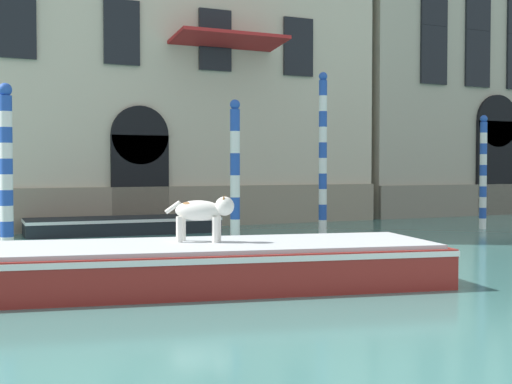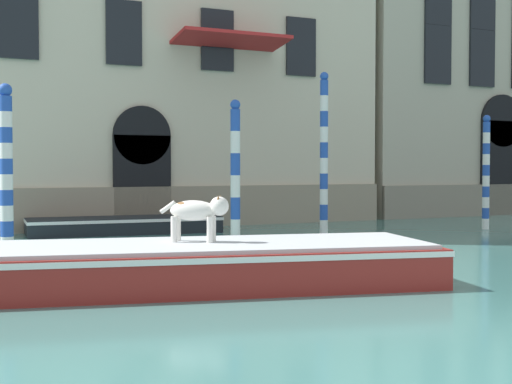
{
  "view_description": "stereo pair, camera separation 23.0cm",
  "coord_description": "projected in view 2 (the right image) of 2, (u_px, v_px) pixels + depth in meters",
  "views": [
    {
      "loc": [
        -6.66,
        -3.57,
        1.8
      ],
      "look_at": [
        0.53,
        11.36,
        1.2
      ],
      "focal_mm": 50.0,
      "sensor_mm": 36.0,
      "label": 1
    },
    {
      "loc": [
        -6.45,
        -3.67,
        1.8
      ],
      "look_at": [
        0.53,
        11.36,
        1.2
      ],
      "focal_mm": 50.0,
      "sensor_mm": 36.0,
      "label": 2
    }
  ],
  "objects": [
    {
      "name": "mooring_pole_1",
      "position": [
        324.0,
        153.0,
        18.45
      ],
      "size": [
        0.22,
        0.22,
        4.24
      ],
      "color": "white",
      "rests_on": "ground_plane"
    },
    {
      "name": "boat_foreground",
      "position": [
        152.0,
        265.0,
        10.49
      ],
      "size": [
        8.81,
        4.09,
        0.65
      ],
      "rotation": [
        0.0,
        0.0,
        -0.22
      ],
      "color": "maroon",
      "rests_on": "ground_plane"
    },
    {
      "name": "boat_moored_near_palazzo",
      "position": [
        125.0,
        225.0,
        19.12
      ],
      "size": [
        5.2,
        1.84,
        0.44
      ],
      "rotation": [
        0.0,
        0.0,
        -0.07
      ],
      "color": "black",
      "rests_on": "ground_plane"
    },
    {
      "name": "mooring_pole_2",
      "position": [
        6.0,
        167.0,
        14.87
      ],
      "size": [
        0.28,
        0.28,
        3.53
      ],
      "color": "white",
      "rests_on": "ground_plane"
    },
    {
      "name": "dog_on_deck",
      "position": [
        198.0,
        211.0,
        10.79
      ],
      "size": [
        0.94,
        0.69,
        0.71
      ],
      "rotation": [
        0.0,
        0.0,
        -0.58
      ],
      "color": "silver",
      "rests_on": "boat_foreground"
    },
    {
      "name": "mooring_pole_3",
      "position": [
        486.0,
        172.0,
        20.27
      ],
      "size": [
        0.21,
        0.21,
        3.26
      ],
      "color": "white",
      "rests_on": "ground_plane"
    },
    {
      "name": "mooring_pole_0",
      "position": [
        235.0,
        170.0,
        17.05
      ],
      "size": [
        0.24,
        0.24,
        3.39
      ],
      "color": "white",
      "rests_on": "ground_plane"
    },
    {
      "name": "palazzo_right",
      "position": [
        468.0,
        33.0,
        29.09
      ],
      "size": [
        12.45,
        6.13,
        14.54
      ],
      "color": "#B2A893",
      "rests_on": "ground_plane"
    }
  ]
}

